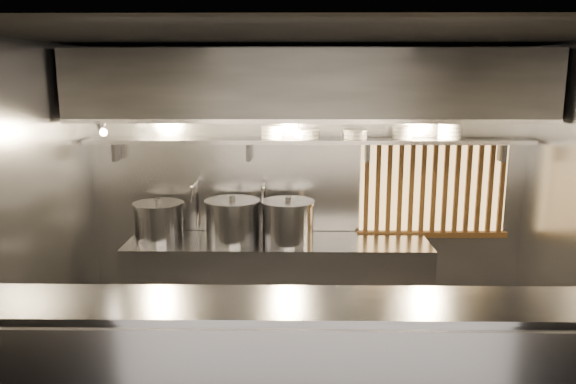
{
  "coord_description": "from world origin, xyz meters",
  "views": [
    {
      "loc": [
        -0.12,
        -4.24,
        2.51
      ],
      "look_at": [
        -0.19,
        0.55,
        1.52
      ],
      "focal_mm": 35.0,
      "sensor_mm": 36.0,
      "label": 1
    }
  ],
  "objects_px": {
    "heat_lamp": "(101,126)",
    "stock_pot_left": "(159,221)",
    "stock_pot_right": "(233,220)",
    "stock_pot_mid": "(288,221)",
    "pendant_bulb": "(298,134)"
  },
  "relations": [
    {
      "from": "pendant_bulb",
      "to": "stock_pot_right",
      "type": "distance_m",
      "value": 1.07
    },
    {
      "from": "heat_lamp",
      "to": "stock_pot_right",
      "type": "bearing_deg",
      "value": 14.62
    },
    {
      "from": "stock_pot_left",
      "to": "pendant_bulb",
      "type": "bearing_deg",
      "value": 1.17
    },
    {
      "from": "stock_pot_left",
      "to": "stock_pot_mid",
      "type": "bearing_deg",
      "value": -3.46
    },
    {
      "from": "stock_pot_left",
      "to": "stock_pot_right",
      "type": "bearing_deg",
      "value": -1.63
    },
    {
      "from": "pendant_bulb",
      "to": "stock_pot_left",
      "type": "xyz_separation_m",
      "value": [
        -1.39,
        -0.03,
        -0.87
      ]
    },
    {
      "from": "pendant_bulb",
      "to": "stock_pot_mid",
      "type": "xyz_separation_m",
      "value": [
        -0.1,
        -0.11,
        -0.85
      ]
    },
    {
      "from": "heat_lamp",
      "to": "stock_pot_left",
      "type": "xyz_separation_m",
      "value": [
        0.41,
        0.32,
        -0.98
      ]
    },
    {
      "from": "stock_pot_left",
      "to": "stock_pot_mid",
      "type": "distance_m",
      "value": 1.3
    },
    {
      "from": "heat_lamp",
      "to": "stock_pot_left",
      "type": "height_order",
      "value": "heat_lamp"
    },
    {
      "from": "heat_lamp",
      "to": "stock_pot_left",
      "type": "distance_m",
      "value": 1.11
    },
    {
      "from": "pendant_bulb",
      "to": "stock_pot_right",
      "type": "height_order",
      "value": "pendant_bulb"
    },
    {
      "from": "heat_lamp",
      "to": "stock_pot_mid",
      "type": "bearing_deg",
      "value": 8.14
    },
    {
      "from": "heat_lamp",
      "to": "pendant_bulb",
      "type": "distance_m",
      "value": 1.83
    },
    {
      "from": "stock_pot_left",
      "to": "stock_pot_right",
      "type": "distance_m",
      "value": 0.74
    }
  ]
}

